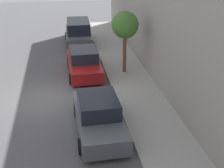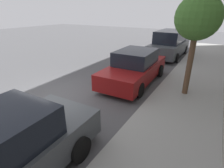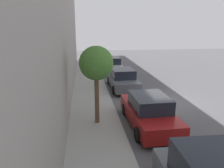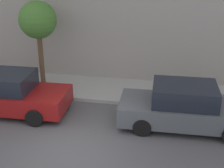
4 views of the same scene
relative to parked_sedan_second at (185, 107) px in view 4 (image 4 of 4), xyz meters
The scene contains 5 objects.
ground_plane 4.12m from the parked_sedan_second, 124.37° to the left, with size 60.00×60.00×0.00m, color #515154.
sidewalk 4.20m from the parked_sedan_second, 53.77° to the left, with size 2.48×32.00×0.15m.
parked_sedan_second is the anchor object (origin of this frame).
parked_sedan_third 6.49m from the parked_sedan_second, 90.72° to the left, with size 1.92×4.55×1.54m.
street_tree 6.89m from the parked_sedan_second, 69.00° to the left, with size 1.56×1.56×3.65m.
Camera 4 is at (-7.43, -2.65, 5.49)m, focal length 50.00 mm.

